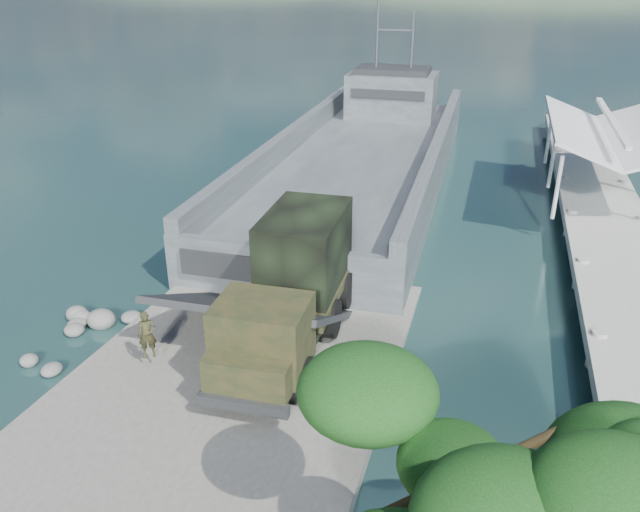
{
  "coord_description": "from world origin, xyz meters",
  "views": [
    {
      "loc": [
        7.38,
        -15.69,
        12.4
      ],
      "look_at": [
        1.09,
        6.0,
        1.95
      ],
      "focal_mm": 35.0,
      "sensor_mm": 36.0,
      "label": 1
    }
  ],
  "objects_px": {
    "soldier": "(149,345)",
    "military_truck": "(292,286)",
    "pier": "(601,192)",
    "landing_craft": "(362,169)"
  },
  "relations": [
    {
      "from": "military_truck",
      "to": "soldier",
      "type": "relative_size",
      "value": 5.61
    },
    {
      "from": "pier",
      "to": "soldier",
      "type": "relative_size",
      "value": 27.17
    },
    {
      "from": "pier",
      "to": "military_truck",
      "type": "distance_m",
      "value": 20.41
    },
    {
      "from": "landing_craft",
      "to": "soldier",
      "type": "bearing_deg",
      "value": -96.52
    },
    {
      "from": "military_truck",
      "to": "soldier",
      "type": "height_order",
      "value": "military_truck"
    },
    {
      "from": "pier",
      "to": "soldier",
      "type": "height_order",
      "value": "pier"
    },
    {
      "from": "soldier",
      "to": "military_truck",
      "type": "bearing_deg",
      "value": 8.81
    },
    {
      "from": "landing_craft",
      "to": "military_truck",
      "type": "distance_m",
      "value": 19.44
    },
    {
      "from": "landing_craft",
      "to": "soldier",
      "type": "relative_size",
      "value": 24.12
    },
    {
      "from": "landing_craft",
      "to": "pier",
      "type": "bearing_deg",
      "value": -12.04
    }
  ]
}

